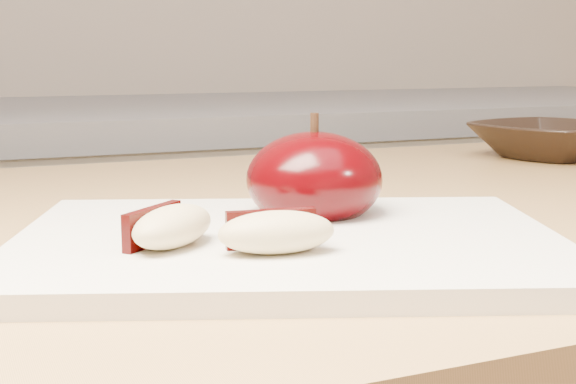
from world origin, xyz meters
name	(u,v)px	position (x,y,z in m)	size (l,w,h in m)	color
cutting_board	(288,244)	(-0.05, 0.37, 0.91)	(0.32, 0.24, 0.01)	silver
apple_half	(314,179)	(-0.01, 0.42, 0.94)	(0.11, 0.11, 0.08)	black
apple_wedge_a	(171,226)	(-0.12, 0.36, 0.92)	(0.07, 0.07, 0.02)	tan
apple_wedge_b	(276,232)	(-0.07, 0.33, 0.92)	(0.07, 0.04, 0.02)	tan
bowl	(551,140)	(0.41, 0.66, 0.92)	(0.17, 0.17, 0.04)	black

